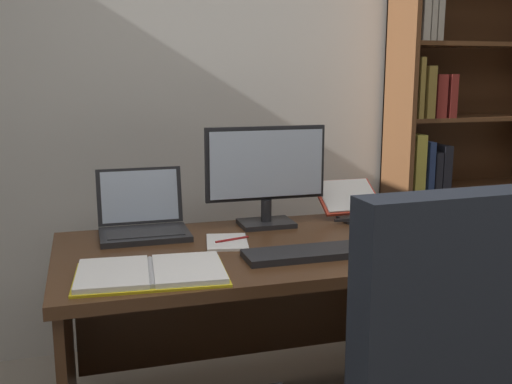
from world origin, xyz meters
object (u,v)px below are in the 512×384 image
(monitor, at_px, (266,176))
(keyboard, at_px, (304,253))
(laptop, at_px, (143,221))
(notepad, at_px, (227,242))
(computer_mouse, at_px, (383,244))
(desk, at_px, (262,291))
(open_binder, at_px, (151,272))
(reading_stand_with_book, at_px, (350,200))
(bookshelf, at_px, (452,121))
(pen, at_px, (232,239))

(monitor, xyz_separation_m, keyboard, (0.00, -0.45, -0.20))
(laptop, xyz_separation_m, notepad, (0.29, -0.22, -0.05))
(computer_mouse, xyz_separation_m, notepad, (-0.52, 0.24, -0.02))
(monitor, xyz_separation_m, notepad, (-0.22, -0.21, -0.21))
(desk, xyz_separation_m, keyboard, (0.07, -0.25, 0.22))
(laptop, height_order, open_binder, laptop)
(laptop, relative_size, open_binder, 0.69)
(laptop, bearing_deg, desk, -25.19)
(reading_stand_with_book, height_order, open_binder, reading_stand_with_book)
(notepad, bearing_deg, keyboard, -47.29)
(bookshelf, relative_size, reading_stand_with_book, 8.33)
(monitor, relative_size, reading_stand_with_book, 1.84)
(reading_stand_with_book, relative_size, open_binder, 0.56)
(notepad, xyz_separation_m, pen, (0.02, 0.00, 0.01))
(monitor, distance_m, pen, 0.35)
(laptop, distance_m, reading_stand_with_book, 0.91)
(reading_stand_with_book, bearing_deg, monitor, -172.69)
(keyboard, height_order, reading_stand_with_book, reading_stand_with_book)
(bookshelf, bearing_deg, notepad, -154.14)
(laptop, bearing_deg, open_binder, -93.08)
(notepad, relative_size, pen, 1.50)
(desk, height_order, open_binder, open_binder)
(monitor, xyz_separation_m, laptop, (-0.50, 0.00, -0.16))
(desk, height_order, monitor, monitor)
(desk, bearing_deg, computer_mouse, -33.74)
(keyboard, height_order, computer_mouse, computer_mouse)
(desk, relative_size, pen, 10.97)
(laptop, xyz_separation_m, computer_mouse, (0.80, -0.45, -0.03))
(bookshelf, distance_m, pen, 1.57)
(desk, distance_m, keyboard, 0.34)
(bookshelf, distance_m, open_binder, 1.99)
(desk, xyz_separation_m, notepad, (-0.14, -0.01, 0.21))
(keyboard, bearing_deg, open_binder, -174.61)
(computer_mouse, xyz_separation_m, reading_stand_with_book, (0.10, 0.50, 0.05))
(monitor, distance_m, laptop, 0.53)
(bookshelf, relative_size, pen, 16.35)
(computer_mouse, bearing_deg, desk, 146.26)
(keyboard, bearing_deg, reading_stand_with_book, 51.16)
(pen, bearing_deg, monitor, 47.16)
(desk, distance_m, laptop, 0.54)
(computer_mouse, distance_m, pen, 0.55)
(laptop, relative_size, keyboard, 0.81)
(keyboard, xyz_separation_m, pen, (-0.20, 0.24, 0.00))
(notepad, bearing_deg, laptop, 142.88)
(open_binder, relative_size, pen, 3.50)
(laptop, height_order, computer_mouse, laptop)
(desk, xyz_separation_m, open_binder, (-0.46, -0.30, 0.22))
(computer_mouse, distance_m, notepad, 0.57)
(laptop, bearing_deg, notepad, -37.12)
(laptop, distance_m, computer_mouse, 0.92)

